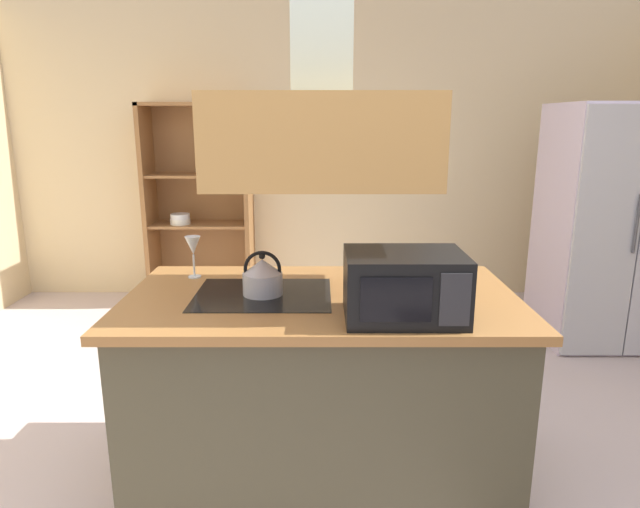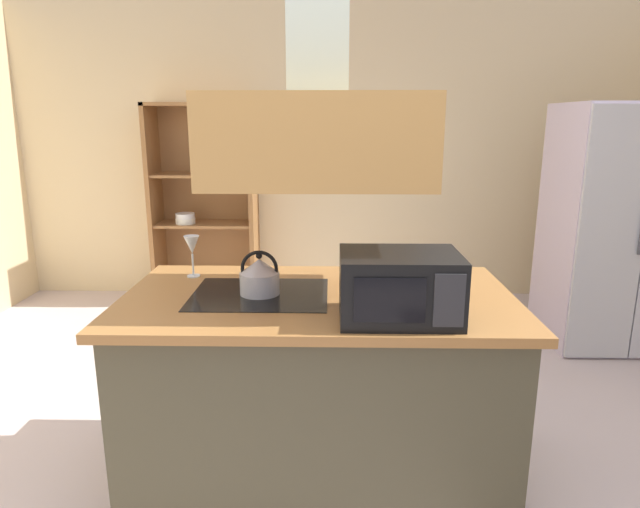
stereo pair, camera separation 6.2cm
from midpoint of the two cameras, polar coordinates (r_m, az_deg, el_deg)
name	(u,v)px [view 2 (the right image)]	position (r m, az deg, el deg)	size (l,w,h in m)	color
ground_plane	(336,488)	(2.74, 2.39, -23.35)	(7.80, 7.80, 0.00)	beige
wall_back	(335,153)	(5.19, 1.89, 10.51)	(6.00, 0.12, 2.70)	beige
kitchen_island	(318,386)	(2.59, 0.54, -13.71)	(1.73, 0.97, 0.90)	#45402D
range_hood	(318,108)	(2.30, 0.61, 15.04)	(0.90, 0.70, 1.30)	#BB8846
refrigerator	(617,227)	(4.57, 29.05, 2.47)	(0.90, 0.77, 1.78)	#BFB1C8
dish_cabinet	(206,215)	(5.16, -11.56, 4.07)	(0.95, 0.40, 1.80)	olive
kettle	(260,276)	(2.41, -5.62, -2.33)	(0.18, 0.18, 0.20)	#B0B2B9
cutting_board	(426,282)	(2.63, 11.71, -2.86)	(0.34, 0.24, 0.02)	white
microwave	(399,286)	(2.13, 9.16, -3.35)	(0.46, 0.35, 0.26)	black
wine_glass_on_counter	(192,247)	(2.72, -12.65, 0.76)	(0.08, 0.08, 0.21)	silver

